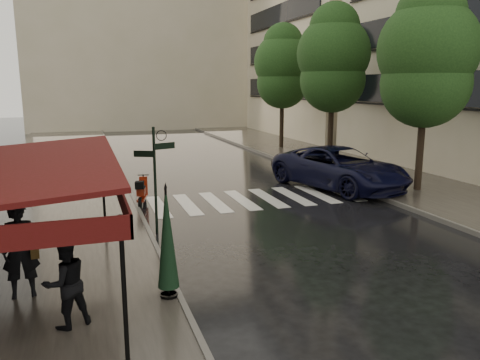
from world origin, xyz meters
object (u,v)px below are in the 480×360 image
parked_car (339,168)px  parasol_back (167,238)px  parasol_front (167,238)px  pedestrian_terrace (66,283)px  scooter (142,193)px  pedestrian_with_umbrella (17,213)px

parked_car → parasol_back: size_ratio=2.74×
parasol_back → parasol_front: bearing=90.0°
pedestrian_terrace → parasol_back: 2.00m
pedestrian_terrace → parked_car: size_ratio=0.26×
scooter → parasol_front: parasol_front is taller
pedestrian_terrace → parasol_back: size_ratio=0.72×
pedestrian_terrace → scooter: 8.82m
parasol_front → scooter: bearing=86.9°
pedestrian_terrace → scooter: (2.29, 8.50, -0.45)m
parked_car → pedestrian_with_umbrella: bearing=-163.3°
pedestrian_terrace → parasol_front: bearing=176.1°
pedestrian_with_umbrella → parasol_back: size_ratio=1.15×
pedestrian_with_umbrella → scooter: (3.15, 6.95, -1.36)m
pedestrian_terrace → parked_car: 13.78m
pedestrian_terrace → parked_car: bearing=-163.6°
scooter → parasol_front: (-0.43, -7.82, 0.83)m
pedestrian_terrace → parasol_front: size_ratio=0.73×
pedestrian_with_umbrella → parked_car: size_ratio=0.42×
scooter → parasol_front: bearing=-78.8°
pedestrian_with_umbrella → parasol_back: bearing=-23.8°
parked_car → parasol_front: bearing=-152.7°
parasol_front → parked_car: bearing=43.6°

